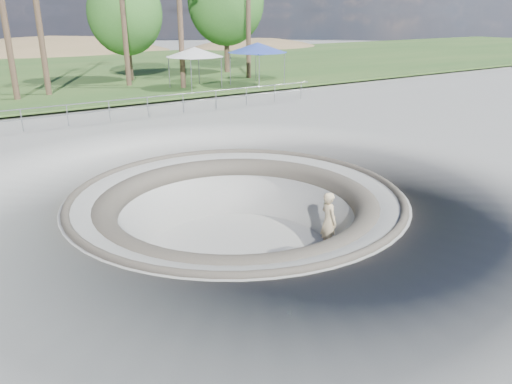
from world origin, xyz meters
TOP-DOWN VIEW (x-y plane):
  - ground at (0.00, 0.00)m, footprint 180.00×180.00m
  - skate_bowl at (0.00, 0.00)m, footprint 14.00×14.00m
  - grass_strip at (0.00, 34.00)m, footprint 180.00×36.00m
  - distant_hills at (3.78, 57.17)m, footprint 103.20×45.00m
  - safety_railing at (0.00, 12.00)m, footprint 25.00×0.06m
  - skateboard at (2.35, -1.64)m, footprint 0.84×0.46m
  - skater at (2.35, -1.64)m, footprint 0.56×0.76m
  - canopy_white at (8.36, 19.08)m, footprint 5.33×5.33m
  - canopy_blue at (12.76, 18.00)m, footprint 5.63×5.63m
  - bushy_tree_mid at (6.03, 25.47)m, footprint 5.50×5.00m
  - bushy_tree_right at (14.96, 26.03)m, footprint 6.50×5.91m

SIDE VIEW (x-z plane):
  - distant_hills at x=3.78m, z-range -21.32..7.28m
  - skateboard at x=2.35m, z-range -1.88..-1.79m
  - skate_bowl at x=0.00m, z-range -3.88..0.22m
  - skater at x=2.35m, z-range -1.82..0.09m
  - ground at x=0.00m, z-range 0.00..0.00m
  - grass_strip at x=0.00m, z-range 0.16..0.28m
  - safety_railing at x=0.00m, z-range 0.18..1.20m
  - canopy_white at x=8.36m, z-range 1.30..4.03m
  - canopy_blue at x=12.76m, z-range 1.38..4.33m
  - bushy_tree_mid at x=6.03m, z-range 1.12..9.06m
  - bushy_tree_right at x=14.96m, z-range 1.30..10.68m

